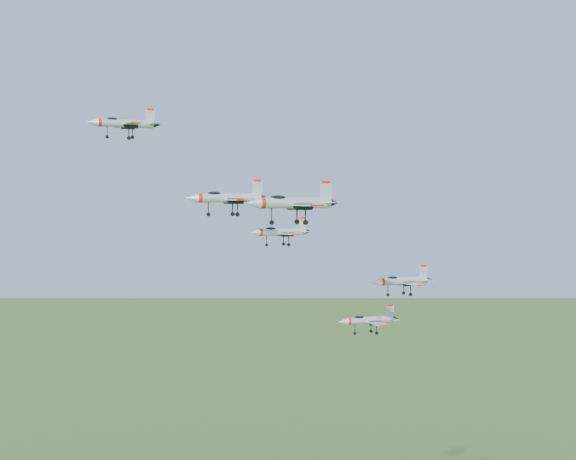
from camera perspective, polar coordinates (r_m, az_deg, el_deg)
jet_lead at (r=122.51m, az=-11.62°, el=7.45°), size 11.33×9.49×3.04m
jet_left_high at (r=124.70m, az=-4.37°, el=2.30°), size 13.65×11.56×3.69m
jet_right_high at (r=103.73m, az=0.31°, el=1.96°), size 13.64×11.43×3.65m
jet_left_low at (r=131.02m, az=-0.56°, el=-0.13°), size 11.19×9.41×3.00m
jet_right_low at (r=134.54m, az=8.07°, el=-3.60°), size 11.84×9.97×3.18m
jet_trail at (r=140.04m, az=5.72°, el=-6.38°), size 11.59×9.82×3.14m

